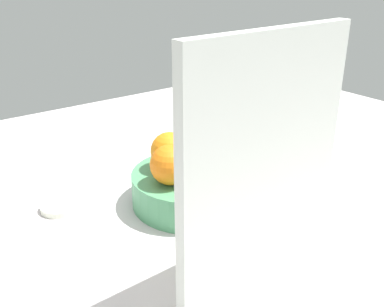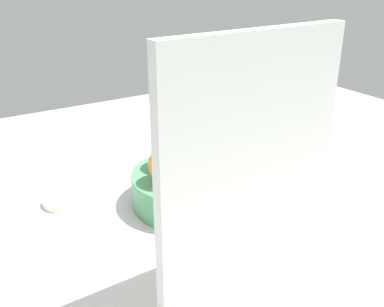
{
  "view_description": "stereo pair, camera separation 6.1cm",
  "coord_description": "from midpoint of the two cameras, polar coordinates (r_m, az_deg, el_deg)",
  "views": [
    {
      "loc": [
        46.07,
        62.13,
        43.26
      ],
      "look_at": [
        0.81,
        1.7,
        10.25
      ],
      "focal_mm": 41.74,
      "sensor_mm": 36.0,
      "label": 1
    },
    {
      "loc": [
        41.02,
        65.6,
        43.26
      ],
      "look_at": [
        0.81,
        1.7,
        10.25
      ],
      "focal_mm": 41.74,
      "sensor_mm": 36.0,
      "label": 2
    }
  ],
  "objects": [
    {
      "name": "orange_front_left",
      "position": [
        0.79,
        -5.03,
        -1.47
      ],
      "size": [
        7.29,
        7.29,
        7.29
      ],
      "primitive_type": "sphere",
      "color": "orange",
      "rests_on": "fruit_bowl"
    },
    {
      "name": "thermos_tumbler",
      "position": [
        0.92,
        11.36,
        0.7
      ],
      "size": [
        7.26,
        7.26,
        16.01
      ],
      "primitive_type": "cylinder",
      "color": "#AFC0B3",
      "rests_on": "ground_plane"
    },
    {
      "name": "banana_bunch",
      "position": [
        0.83,
        -0.58,
        1.12
      ],
      "size": [
        14.18,
        17.71,
        10.6
      ],
      "color": "yellow",
      "rests_on": "fruit_bowl"
    },
    {
      "name": "orange_front_right",
      "position": [
        0.81,
        0.77,
        -0.87
      ],
      "size": [
        7.29,
        7.29,
        7.29
      ],
      "primitive_type": "sphere",
      "color": "orange",
      "rests_on": "fruit_bowl"
    },
    {
      "name": "orange_back_left",
      "position": [
        0.85,
        -4.95,
        0.29
      ],
      "size": [
        7.29,
        7.29,
        7.29
      ],
      "primitive_type": "sphere",
      "color": "orange",
      "rests_on": "fruit_bowl"
    },
    {
      "name": "cutting_board",
      "position": [
        0.59,
        6.26,
        -1.96
      ],
      "size": [
        28.04,
        2.64,
        36.0
      ],
      "primitive_type": "cube",
      "rotation": [
        0.0,
        0.0,
        0.03
      ],
      "color": "white",
      "rests_on": "ground_plane"
    },
    {
      "name": "ground_plane",
      "position": [
        0.89,
        -2.22,
        -6.48
      ],
      "size": [
        180.0,
        140.0,
        3.0
      ],
      "primitive_type": "cube",
      "color": "silver"
    },
    {
      "name": "orange_center",
      "position": [
        0.86,
        -0.17,
        0.76
      ],
      "size": [
        7.29,
        7.29,
        7.29
      ],
      "primitive_type": "sphere",
      "color": "orange",
      "rests_on": "fruit_bowl"
    },
    {
      "name": "fruit_bowl",
      "position": [
        0.85,
        -2.06,
        -4.42
      ],
      "size": [
        22.98,
        22.98,
        6.25
      ],
      "primitive_type": "cylinder",
      "color": "#4F9B68",
      "rests_on": "ground_plane"
    },
    {
      "name": "jar_lid",
      "position": [
        0.89,
        -18.38,
        -6.47
      ],
      "size": [
        7.43,
        7.43,
        1.12
      ],
      "primitive_type": "cylinder",
      "color": "white",
      "rests_on": "ground_plane"
    }
  ]
}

